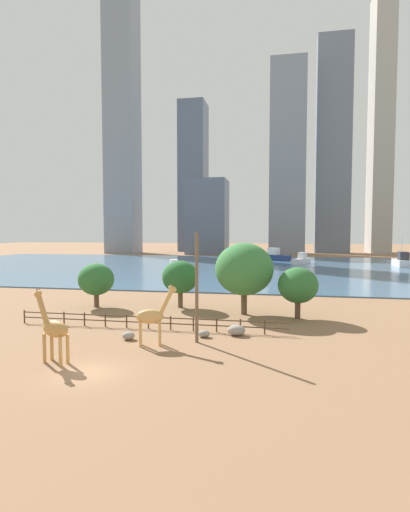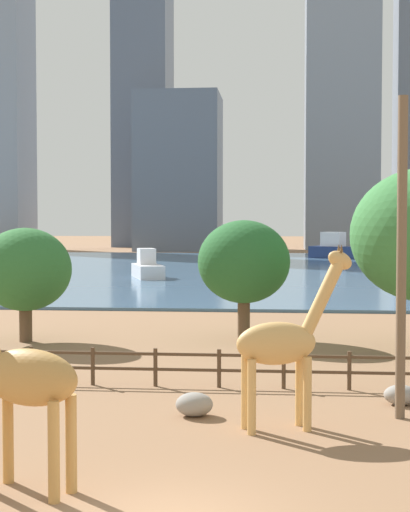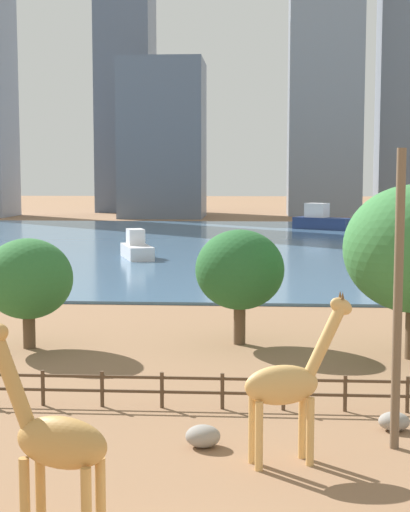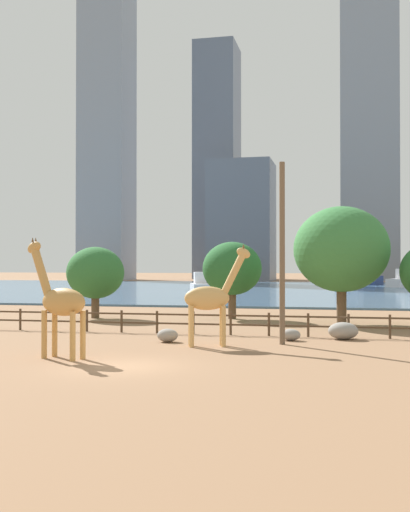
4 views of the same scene
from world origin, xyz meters
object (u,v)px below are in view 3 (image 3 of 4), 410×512
object	(u,v)px
tree_left_large	(240,270)
boat_tug	(137,248)
utility_pole	(398,301)
giraffe_tall	(54,441)
boulder_by_pole	(394,421)
boulder_near_fence	(203,436)
tree_right_tall	(28,279)
boat_ferry	(322,220)
giraffe_companion	(288,384)
boat_barge	(383,228)

from	to	relation	value
tree_left_large	boat_tug	world-z (taller)	tree_left_large
utility_pole	tree_left_large	world-z (taller)	utility_pole
giraffe_tall	boulder_by_pole	size ratio (longest dim) A/B	5.07
boulder_near_fence	tree_right_tall	distance (m)	16.41
boat_tug	boulder_near_fence	bearing A→B (deg)	-7.43
utility_pole	boat_ferry	bearing A→B (deg)	86.77
boat_tug	boat_ferry	bearing A→B (deg)	134.41
boat_ferry	giraffe_companion	bearing A→B (deg)	-62.33
boulder_by_pole	boat_ferry	bearing A→B (deg)	86.88
giraffe_tall	boat_barge	distance (m)	90.94
giraffe_companion	boat_barge	bearing A→B (deg)	61.11
utility_pole	tree_right_tall	world-z (taller)	utility_pole
giraffe_tall	giraffe_companion	size ratio (longest dim) A/B	1.04
tree_left_large	tree_right_tall	bearing A→B (deg)	-171.14
giraffe_companion	boat_tug	distance (m)	54.70
boat_tug	boat_barge	world-z (taller)	boat_barge
boat_ferry	tree_left_large	bearing A→B (deg)	-64.64
giraffe_tall	giraffe_companion	world-z (taller)	giraffe_tall
tree_left_large	utility_pole	bearing A→B (deg)	-70.59
giraffe_tall	boat_ferry	world-z (taller)	giraffe_tall
boat_ferry	boat_barge	distance (m)	13.55
boulder_by_pole	boat_barge	distance (m)	80.82
tree_left_large	boat_barge	world-z (taller)	tree_left_large
boat_ferry	boat_tug	distance (m)	46.54
utility_pole	boulder_by_pole	distance (m)	4.58
boulder_by_pole	tree_right_tall	distance (m)	19.33
tree_left_large	boat_tug	distance (m)	38.89
utility_pole	boat_ferry	world-z (taller)	utility_pole
tree_left_large	boat_tug	xyz separation A→B (m)	(-10.89, 37.25, -2.54)
boat_ferry	boulder_by_pole	bearing A→B (deg)	-60.26
tree_left_large	boat_ferry	size ratio (longest dim) A/B	0.63
giraffe_tall	tree_right_tall	xyz separation A→B (m)	(-6.44, 19.73, 0.94)
giraffe_tall	boulder_near_fence	xyz separation A→B (m)	(2.88, 6.57, -2.08)
giraffe_tall	giraffe_companion	xyz separation A→B (m)	(5.41, 5.36, -0.06)
giraffe_tall	boat_barge	world-z (taller)	giraffe_tall
boulder_by_pole	giraffe_companion	bearing A→B (deg)	-138.55
tree_right_tall	boat_barge	bearing A→B (deg)	68.14
utility_pole	boulder_near_fence	xyz separation A→B (m)	(-5.86, -0.31, -4.23)
giraffe_companion	boat_ferry	size ratio (longest dim) A/B	0.55
giraffe_tall	boulder_near_fence	distance (m)	7.47
boulder_near_fence	boat_barge	bearing A→B (deg)	77.44
tree_right_tall	giraffe_companion	bearing A→B (deg)	-50.49
boulder_near_fence	boat_tug	world-z (taller)	boat_tug
boulder_near_fence	boat_barge	size ratio (longest dim) A/B	0.14
giraffe_tall	boulder_by_pole	bearing A→B (deg)	-119.08
utility_pole	boat_tug	size ratio (longest dim) A/B	1.35
boulder_near_fence	boat_tug	bearing A→B (deg)	101.01
giraffe_companion	tree_right_tall	xyz separation A→B (m)	(-11.86, 14.38, 1.00)
boulder_near_fence	tree_left_large	xyz separation A→B (m)	(0.78, 14.74, 3.34)
boulder_near_fence	tree_left_large	bearing A→B (deg)	86.98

